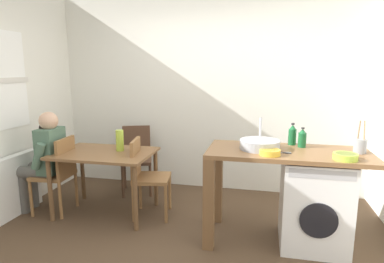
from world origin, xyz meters
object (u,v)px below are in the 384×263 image
(chair_person_seat, at_px, (59,171))
(bottle_squat_brown, at_px, (302,138))
(mixing_bowl, at_px, (270,152))
(vase, at_px, (120,140))
(chair_spare_by_wall, at_px, (137,155))
(colander, at_px, (345,156))
(chair_opposite, at_px, (145,173))
(washing_machine, at_px, (314,202))
(bottle_tall_green, at_px, (292,135))
(dining_table, at_px, (105,160))
(utensil_crock, at_px, (360,146))
(seated_person, at_px, (45,157))

(chair_person_seat, bearing_deg, bottle_squat_brown, -92.40)
(mixing_bowl, distance_m, vase, 1.76)
(chair_spare_by_wall, xyz_separation_m, colander, (2.38, -1.21, 0.44))
(chair_opposite, distance_m, colander, 2.08)
(washing_machine, bearing_deg, bottle_tall_green, 127.78)
(dining_table, bearing_deg, chair_person_seat, -170.08)
(chair_spare_by_wall, xyz_separation_m, vase, (0.08, -0.67, 0.35))
(chair_spare_by_wall, xyz_separation_m, bottle_squat_brown, (2.07, -0.81, 0.50))
(chair_person_seat, xyz_separation_m, chair_opposite, (1.02, 0.13, 0.00))
(chair_person_seat, bearing_deg, washing_machine, -96.11)
(chair_opposite, bearing_deg, bottle_squat_brown, 77.66)
(mixing_bowl, relative_size, utensil_crock, 0.62)
(bottle_tall_green, bearing_deg, vase, 178.39)
(bottle_squat_brown, distance_m, mixing_bowl, 0.49)
(dining_table, relative_size, chair_person_seat, 1.22)
(vase, bearing_deg, utensil_crock, -6.22)
(seated_person, relative_size, washing_machine, 1.40)
(washing_machine, bearing_deg, vase, 171.32)
(bottle_tall_green, xyz_separation_m, mixing_bowl, (-0.22, -0.47, -0.07))
(seated_person, bearing_deg, colander, -99.57)
(mixing_bowl, bearing_deg, seated_person, 172.93)
(chair_opposite, distance_m, mixing_bowl, 1.50)
(bottle_squat_brown, bearing_deg, vase, 175.90)
(dining_table, bearing_deg, bottle_tall_green, 1.29)
(utensil_crock, bearing_deg, bottle_squat_brown, 165.39)
(washing_machine, distance_m, bottle_squat_brown, 0.62)
(dining_table, distance_m, bottle_squat_brown, 2.17)
(bottle_tall_green, bearing_deg, chair_opposite, -179.69)
(chair_person_seat, relative_size, chair_spare_by_wall, 1.00)
(vase, bearing_deg, chair_person_seat, -164.31)
(chair_opposite, distance_m, chair_spare_by_wall, 0.84)
(vase, bearing_deg, washing_machine, -8.68)
(seated_person, distance_m, washing_machine, 2.98)
(chair_spare_by_wall, distance_m, vase, 0.76)
(chair_spare_by_wall, distance_m, colander, 2.70)
(chair_person_seat, distance_m, vase, 0.80)
(seated_person, distance_m, bottle_squat_brown, 2.87)
(chair_person_seat, distance_m, bottle_squat_brown, 2.74)
(seated_person, distance_m, vase, 0.90)
(chair_opposite, distance_m, utensil_crock, 2.22)
(washing_machine, relative_size, bottle_squat_brown, 4.39)
(bottle_squat_brown, distance_m, utensil_crock, 0.51)
(chair_opposite, relative_size, colander, 4.50)
(seated_person, distance_m, colander, 3.19)
(chair_opposite, distance_m, vase, 0.49)
(bottle_tall_green, height_order, utensil_crock, utensil_crock)
(utensil_crock, xyz_separation_m, vase, (-2.48, 0.27, -0.13))
(washing_machine, bearing_deg, utensil_crock, 8.10)
(chair_spare_by_wall, distance_m, washing_machine, 2.41)
(bottle_tall_green, relative_size, mixing_bowl, 1.20)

